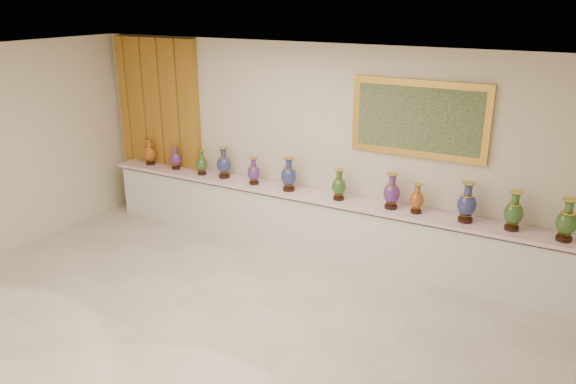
# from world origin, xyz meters

# --- Properties ---
(ground) EXTENTS (8.00, 8.00, 0.00)m
(ground) POSITION_xyz_m (0.00, 0.00, 0.00)
(ground) COLOR beige
(ground) RESTS_ON ground
(room) EXTENTS (8.00, 8.00, 8.00)m
(room) POSITION_xyz_m (-2.33, 2.44, 1.60)
(room) COLOR beige
(room) RESTS_ON ground
(counter) EXTENTS (7.28, 0.48, 0.90)m
(counter) POSITION_xyz_m (0.00, 2.27, 0.44)
(counter) COLOR white
(counter) RESTS_ON ground
(vase_0) EXTENTS (0.21, 0.21, 0.43)m
(vase_0) POSITION_xyz_m (-3.14, 2.26, 1.09)
(vase_0) COLOR black
(vase_0) RESTS_ON counter
(vase_1) EXTENTS (0.23, 0.23, 0.39)m
(vase_1) POSITION_xyz_m (-2.59, 2.26, 1.08)
(vase_1) COLOR black
(vase_1) RESTS_ON counter
(vase_2) EXTENTS (0.23, 0.23, 0.40)m
(vase_2) POSITION_xyz_m (-2.03, 2.23, 1.08)
(vase_2) COLOR black
(vase_2) RESTS_ON counter
(vase_3) EXTENTS (0.23, 0.23, 0.49)m
(vase_3) POSITION_xyz_m (-1.63, 2.27, 1.12)
(vase_3) COLOR black
(vase_3) RESTS_ON counter
(vase_4) EXTENTS (0.25, 0.25, 0.42)m
(vase_4) POSITION_xyz_m (-1.05, 2.22, 1.09)
(vase_4) COLOR black
(vase_4) RESTS_ON counter
(vase_5) EXTENTS (0.30, 0.30, 0.50)m
(vase_5) POSITION_xyz_m (-0.45, 2.22, 1.12)
(vase_5) COLOR black
(vase_5) RESTS_ON counter
(vase_6) EXTENTS (0.25, 0.25, 0.44)m
(vase_6) POSITION_xyz_m (0.35, 2.22, 1.10)
(vase_6) COLOR black
(vase_6) RESTS_ON counter
(vase_7) EXTENTS (0.28, 0.28, 0.49)m
(vase_7) POSITION_xyz_m (1.11, 2.24, 1.12)
(vase_7) COLOR black
(vase_7) RESTS_ON counter
(vase_8) EXTENTS (0.20, 0.20, 0.40)m
(vase_8) POSITION_xyz_m (1.45, 2.24, 1.08)
(vase_8) COLOR black
(vase_8) RESTS_ON counter
(vase_9) EXTENTS (0.30, 0.30, 0.52)m
(vase_9) POSITION_xyz_m (2.09, 2.25, 1.13)
(vase_9) COLOR black
(vase_9) RESTS_ON counter
(vase_10) EXTENTS (0.27, 0.27, 0.49)m
(vase_10) POSITION_xyz_m (2.64, 2.26, 1.12)
(vase_10) COLOR black
(vase_10) RESTS_ON counter
(vase_11) EXTENTS (0.27, 0.27, 0.51)m
(vase_11) POSITION_xyz_m (3.22, 2.22, 1.13)
(vase_11) COLOR black
(vase_11) RESTS_ON counter
(label_card) EXTENTS (0.10, 0.06, 0.00)m
(label_card) POSITION_xyz_m (-1.25, 2.13, 0.90)
(label_card) COLOR white
(label_card) RESTS_ON counter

